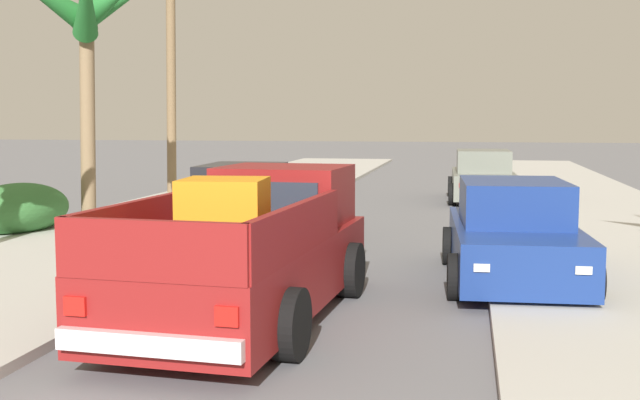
{
  "coord_description": "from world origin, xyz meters",
  "views": [
    {
      "loc": [
        2.0,
        -2.9,
        2.47
      ],
      "look_at": [
        -0.25,
        8.87,
        1.2
      ],
      "focal_mm": 43.38,
      "sensor_mm": 36.0,
      "label": 1
    }
  ],
  "objects_px": {
    "car_right_near": "(243,204)",
    "hedge_bush": "(18,209)",
    "palm_tree_left_mid": "(84,16)",
    "car_left_near": "(513,235)",
    "car_left_mid": "(483,177)",
    "pickup_truck": "(252,253)"
  },
  "relations": [
    {
      "from": "car_right_near",
      "to": "hedge_bush",
      "type": "distance_m",
      "value": 4.88
    },
    {
      "from": "hedge_bush",
      "to": "car_right_near",
      "type": "bearing_deg",
      "value": 5.04
    },
    {
      "from": "palm_tree_left_mid",
      "to": "hedge_bush",
      "type": "bearing_deg",
      "value": -118.57
    },
    {
      "from": "car_left_near",
      "to": "hedge_bush",
      "type": "bearing_deg",
      "value": 163.74
    },
    {
      "from": "palm_tree_left_mid",
      "to": "car_left_mid",
      "type": "bearing_deg",
      "value": 38.39
    },
    {
      "from": "car_left_mid",
      "to": "hedge_bush",
      "type": "distance_m",
      "value": 13.13
    },
    {
      "from": "pickup_truck",
      "to": "palm_tree_left_mid",
      "type": "height_order",
      "value": "palm_tree_left_mid"
    },
    {
      "from": "car_left_near",
      "to": "hedge_bush",
      "type": "distance_m",
      "value": 10.52
    },
    {
      "from": "hedge_bush",
      "to": "car_left_mid",
      "type": "bearing_deg",
      "value": 41.4
    },
    {
      "from": "car_left_mid",
      "to": "palm_tree_left_mid",
      "type": "distance_m",
      "value": 12.18
    },
    {
      "from": "car_right_near",
      "to": "car_left_mid",
      "type": "distance_m",
      "value": 9.65
    },
    {
      "from": "car_right_near",
      "to": "hedge_bush",
      "type": "bearing_deg",
      "value": -174.96
    },
    {
      "from": "pickup_truck",
      "to": "car_right_near",
      "type": "xyz_separation_m",
      "value": [
        -1.92,
        6.11,
        -0.09
      ]
    },
    {
      "from": "car_left_near",
      "to": "hedge_bush",
      "type": "xyz_separation_m",
      "value": [
        -10.1,
        2.94,
        -0.16
      ]
    },
    {
      "from": "car_left_near",
      "to": "car_right_near",
      "type": "distance_m",
      "value": 6.23
    },
    {
      "from": "car_left_near",
      "to": "palm_tree_left_mid",
      "type": "bearing_deg",
      "value": 154.11
    },
    {
      "from": "pickup_truck",
      "to": "car_right_near",
      "type": "relative_size",
      "value": 1.23
    },
    {
      "from": "car_left_near",
      "to": "car_right_near",
      "type": "xyz_separation_m",
      "value": [
        -5.24,
        3.37,
        0.0
      ]
    },
    {
      "from": "hedge_bush",
      "to": "palm_tree_left_mid",
      "type": "bearing_deg",
      "value": 61.43
    },
    {
      "from": "car_left_mid",
      "to": "palm_tree_left_mid",
      "type": "bearing_deg",
      "value": -141.61
    },
    {
      "from": "car_left_near",
      "to": "hedge_bush",
      "type": "height_order",
      "value": "car_left_near"
    },
    {
      "from": "pickup_truck",
      "to": "car_left_mid",
      "type": "relative_size",
      "value": 1.24
    }
  ]
}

